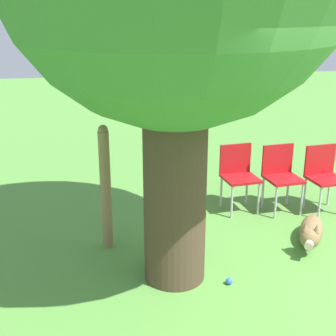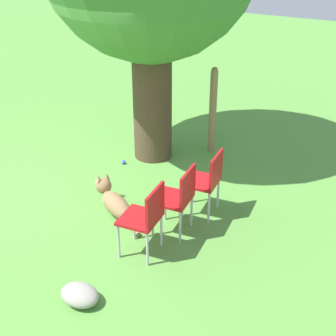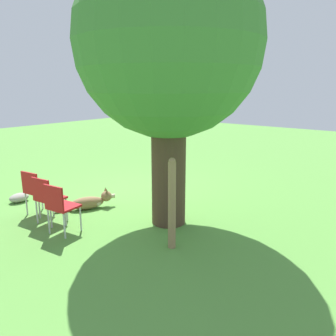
% 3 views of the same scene
% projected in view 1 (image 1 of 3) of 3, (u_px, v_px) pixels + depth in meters
% --- Properties ---
extents(dog, '(1.08, 0.67, 0.40)m').
position_uv_depth(dog, '(311.00, 232.00, 5.41)').
color(dog, olive).
rests_on(dog, ground_plane).
extents(fence_post, '(0.12, 0.12, 1.43)m').
position_uv_depth(fence_post, '(106.00, 187.00, 5.16)').
color(fence_post, '#937551').
rests_on(fence_post, ground_plane).
extents(red_chair_0, '(0.47, 0.49, 0.88)m').
position_uv_depth(red_chair_0, '(324.00, 173.00, 6.18)').
color(red_chair_0, '#B21419').
rests_on(red_chair_0, ground_plane).
extents(red_chair_1, '(0.47, 0.49, 0.88)m').
position_uv_depth(red_chair_1, '(281.00, 173.00, 6.19)').
color(red_chair_1, '#B21419').
rests_on(red_chair_1, ground_plane).
extents(red_chair_2, '(0.47, 0.49, 0.88)m').
position_uv_depth(red_chair_2, '(238.00, 172.00, 6.21)').
color(red_chair_2, '#B21419').
rests_on(red_chair_2, ground_plane).
extents(tennis_ball, '(0.07, 0.07, 0.07)m').
position_uv_depth(tennis_ball, '(229.00, 281.00, 4.64)').
color(tennis_ball, blue).
rests_on(tennis_ball, ground_plane).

